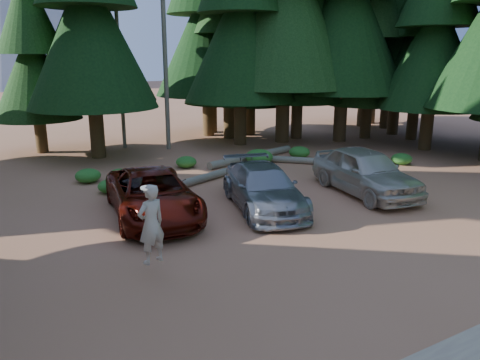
{
  "coord_description": "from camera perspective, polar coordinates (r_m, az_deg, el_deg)",
  "views": [
    {
      "loc": [
        -8.41,
        -9.34,
        5.02
      ],
      "look_at": [
        -1.41,
        2.81,
        1.25
      ],
      "focal_mm": 35.0,
      "sensor_mm": 36.0,
      "label": 1
    }
  ],
  "objects": [
    {
      "name": "snag_front",
      "position": [
        25.57,
        -9.22,
        17.07
      ],
      "size": [
        0.24,
        0.24,
        12.0
      ],
      "primitive_type": "cylinder",
      "color": "#655E51",
      "rests_on": "ground"
    },
    {
      "name": "shrub_edge_east",
      "position": [
        23.32,
        19.11,
        2.45
      ],
      "size": [
        0.96,
        0.96,
        0.53
      ],
      "primitive_type": "ellipsoid",
      "color": "#1F5E1C",
      "rests_on": "ground"
    },
    {
      "name": "shrub_far_left",
      "position": [
        19.88,
        -18.04,
        0.51
      ],
      "size": [
        1.02,
        1.02,
        0.56
      ],
      "primitive_type": "ellipsoid",
      "color": "#1F5E1C",
      "rests_on": "ground"
    },
    {
      "name": "log_left",
      "position": [
        18.45,
        -6.35,
        -0.31
      ],
      "size": [
        4.36,
        1.93,
        0.32
      ],
      "primitive_type": "cylinder",
      "rotation": [
        0.0,
        1.57,
        0.37
      ],
      "color": "#655E51",
      "rests_on": "ground"
    },
    {
      "name": "silver_minivan_center",
      "position": [
        15.62,
        2.87,
        -0.96
      ],
      "size": [
        3.27,
        5.3,
        1.43
      ],
      "primitive_type": "imported",
      "rotation": [
        0.0,
        0.0,
        -0.27
      ],
      "color": "#9B9DA2",
      "rests_on": "ground"
    },
    {
      "name": "forest_belt_north",
      "position": [
        26.24,
        -10.7,
        3.76
      ],
      "size": [
        36.0,
        7.0,
        22.0
      ],
      "primitive_type": null,
      "color": "black",
      "rests_on": "ground"
    },
    {
      "name": "red_pickup",
      "position": [
        15.06,
        -10.63,
        -1.73
      ],
      "size": [
        3.24,
        5.63,
        1.48
      ],
      "primitive_type": "imported",
      "rotation": [
        0.0,
        0.0,
        -0.15
      ],
      "color": "#510F07",
      "rests_on": "ground"
    },
    {
      "name": "silver_minivan_right",
      "position": [
        17.87,
        15.03,
        1.04
      ],
      "size": [
        2.78,
        5.27,
        1.71
      ],
      "primitive_type": "imported",
      "rotation": [
        0.0,
        0.0,
        -0.16
      ],
      "color": "beige",
      "rests_on": "ground"
    },
    {
      "name": "shrub_center_left",
      "position": [
        18.16,
        -15.52,
        -0.73
      ],
      "size": [
        0.93,
        0.93,
        0.51
      ],
      "primitive_type": "ellipsoid",
      "color": "#1F5E1C",
      "rests_on": "ground"
    },
    {
      "name": "shrub_far_right",
      "position": [
        22.07,
        2.34,
        2.84
      ],
      "size": [
        1.3,
        1.3,
        0.71
      ],
      "primitive_type": "ellipsoid",
      "color": "#1F5E1C",
      "rests_on": "ground"
    },
    {
      "name": "log_right",
      "position": [
        22.94,
        1.49,
        2.87
      ],
      "size": [
        5.52,
        1.89,
        0.36
      ],
      "primitive_type": "cylinder",
      "rotation": [
        0.0,
        1.57,
        0.28
      ],
      "color": "#655E51",
      "rests_on": "ground"
    },
    {
      "name": "frisbee_player",
      "position": [
        10.88,
        -10.78,
        -5.27
      ],
      "size": [
        0.78,
        0.61,
        1.88
      ],
      "rotation": [
        0.0,
        0.0,
        3.41
      ],
      "color": "beige",
      "rests_on": "ground"
    },
    {
      "name": "ground",
      "position": [
        13.53,
        11.28,
        -7.03
      ],
      "size": [
        160.0,
        160.0,
        0.0
      ],
      "primitive_type": "plane",
      "color": "#A96B47",
      "rests_on": "ground"
    },
    {
      "name": "shrub_right",
      "position": [
        23.65,
        7.25,
        3.39
      ],
      "size": [
        1.05,
        1.05,
        0.58
      ],
      "primitive_type": "ellipsoid",
      "color": "#1F5E1C",
      "rests_on": "ground"
    },
    {
      "name": "shrub_left",
      "position": [
        19.86,
        -14.44,
        0.64
      ],
      "size": [
        0.87,
        0.87,
        0.48
      ],
      "primitive_type": "ellipsoid",
      "color": "#1F5E1C",
      "rests_on": "ground"
    },
    {
      "name": "log_mid",
      "position": [
        22.58,
        4.2,
        2.57
      ],
      "size": [
        2.95,
        2.89,
        0.31
      ],
      "primitive_type": "cylinder",
      "rotation": [
        0.0,
        1.57,
        -0.77
      ],
      "color": "#655E51",
      "rests_on": "ground"
    },
    {
      "name": "shrub_center_right",
      "position": [
        21.57,
        -6.58,
        2.2
      ],
      "size": [
        0.94,
        0.94,
        0.52
      ],
      "primitive_type": "ellipsoid",
      "color": "#1F5E1C",
      "rests_on": "ground"
    },
    {
      "name": "snag_back",
      "position": [
        26.34,
        -14.54,
        14.55
      ],
      "size": [
        0.2,
        0.2,
        10.0
      ],
      "primitive_type": "cylinder",
      "color": "#655E51",
      "rests_on": "ground"
    }
  ]
}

